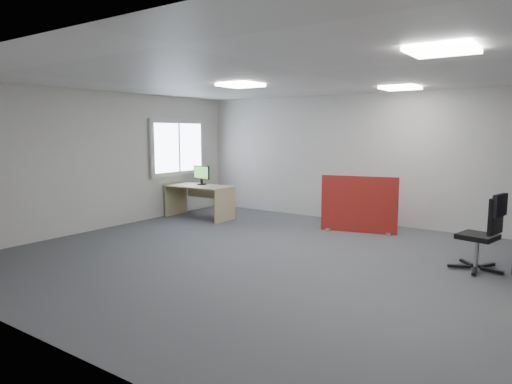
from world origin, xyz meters
The scene contains 11 objects.
floor centered at (0.00, 0.00, 0.00)m, with size 9.00×9.00×0.00m, color #54575C.
ceiling centered at (0.00, 0.00, 2.70)m, with size 9.00×7.00×0.02m, color white.
wall_back centered at (0.00, 3.50, 1.35)m, with size 9.00×0.02×2.70m, color silver.
wall_front centered at (0.00, -3.50, 1.35)m, with size 9.00×0.02×2.70m, color silver.
wall_left centered at (-4.50, 0.00, 1.35)m, with size 0.02×7.00×2.70m, color silver.
window centered at (-4.44, 2.00, 1.55)m, with size 0.06×1.70×1.30m.
ceiling_lights centered at (0.33, 0.67, 2.67)m, with size 4.10×4.10×0.04m.
red_divider centered at (-0.20, 2.50, 0.53)m, with size 1.41×0.39×1.08m.
second_desk centered at (-3.68, 1.91, 0.55)m, with size 1.51×0.75×0.73m.
monitor_second centered at (-3.75, 2.01, 0.96)m, with size 0.47×0.21×0.42m.
office_chair centered at (2.19, 1.13, 0.61)m, with size 0.71×0.70×1.07m.
Camera 1 is at (3.10, -5.63, 1.91)m, focal length 32.00 mm.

